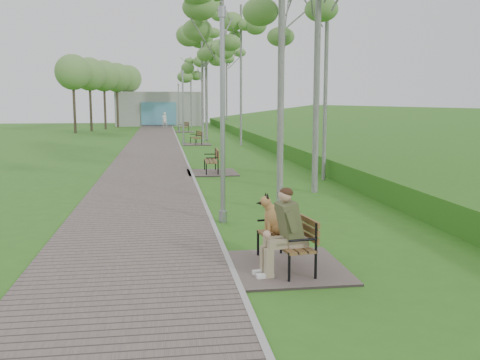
% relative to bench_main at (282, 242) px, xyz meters
% --- Properties ---
extents(ground, '(120.00, 120.00, 0.00)m').
position_rel_bench_main_xyz_m(ground, '(-0.86, 5.87, -0.48)').
color(ground, '#32671D').
rests_on(ground, ground).
extents(walkway, '(3.50, 67.00, 0.04)m').
position_rel_bench_main_xyz_m(walkway, '(-2.61, 27.37, -0.46)').
color(walkway, '#61534E').
rests_on(walkway, ground).
extents(kerb, '(0.10, 67.00, 0.05)m').
position_rel_bench_main_xyz_m(kerb, '(-0.86, 27.37, -0.46)').
color(kerb, '#999993').
rests_on(kerb, ground).
extents(embankment, '(14.00, 70.00, 1.60)m').
position_rel_bench_main_xyz_m(embankment, '(11.14, 25.87, -0.48)').
color(embankment, '#397A21').
rests_on(embankment, ground).
extents(building_north, '(10.00, 5.20, 4.00)m').
position_rel_bench_main_xyz_m(building_north, '(-2.36, 56.85, 1.51)').
color(building_north, '#9E9E99').
rests_on(building_north, ground).
extents(bench_main, '(1.97, 2.19, 1.72)m').
position_rel_bench_main_xyz_m(bench_main, '(0.00, 0.00, 0.00)').
color(bench_main, '#61534E').
rests_on(bench_main, ground).
extents(bench_second, '(1.97, 2.19, 1.21)m').
position_rel_bench_main_xyz_m(bench_second, '(-0.07, 12.67, -0.26)').
color(bench_second, '#61534E').
rests_on(bench_second, ground).
extents(bench_third, '(1.84, 2.05, 1.13)m').
position_rel_bench_main_xyz_m(bench_third, '(0.24, 27.27, -0.28)').
color(bench_third, '#61534E').
rests_on(bench_third, ground).
extents(bench_far, '(1.91, 2.13, 1.18)m').
position_rel_bench_main_xyz_m(bench_far, '(-0.01, 42.39, -0.27)').
color(bench_far, '#61534E').
rests_on(bench_far, ground).
extents(lamp_post_near, '(0.19, 0.19, 5.02)m').
position_rel_bench_main_xyz_m(lamp_post_near, '(-0.60, 3.76, 1.86)').
color(lamp_post_near, gray).
rests_on(lamp_post_near, ground).
extents(lamp_post_second, '(0.19, 0.19, 4.88)m').
position_rel_bench_main_xyz_m(lamp_post_second, '(-0.62, 26.80, 1.80)').
color(lamp_post_second, gray).
rests_on(lamp_post_second, ground).
extents(lamp_post_third, '(0.17, 0.17, 4.50)m').
position_rel_bench_main_xyz_m(lamp_post_third, '(-0.44, 41.46, 1.62)').
color(lamp_post_third, gray).
rests_on(lamp_post_third, ground).
extents(pedestrian_near, '(0.72, 0.58, 1.71)m').
position_rel_bench_main_xyz_m(pedestrian_near, '(-1.74, 51.44, 0.37)').
color(pedestrian_near, white).
rests_on(pedestrian_near, ground).
extents(birch_near_a, '(2.59, 2.59, 7.56)m').
position_rel_bench_main_xyz_m(birch_near_a, '(2.68, 12.27, 5.45)').
color(birch_near_a, silver).
rests_on(birch_near_a, ground).
extents(birch_mid_a, '(2.47, 2.47, 8.57)m').
position_rel_bench_main_xyz_m(birch_mid_a, '(0.81, 16.31, 6.25)').
color(birch_mid_a, silver).
rests_on(birch_mid_a, ground).
extents(birch_mid_b, '(2.23, 2.23, 9.32)m').
position_rel_bench_main_xyz_m(birch_mid_b, '(3.10, 25.96, 6.83)').
color(birch_mid_b, silver).
rests_on(birch_mid_b, ground).
extents(birch_mid_c, '(2.36, 2.36, 8.16)m').
position_rel_bench_main_xyz_m(birch_mid_c, '(0.90, 29.91, 5.92)').
color(birch_mid_c, silver).
rests_on(birch_mid_c, ground).
extents(birch_far_b, '(2.93, 2.93, 10.89)m').
position_rel_bench_main_xyz_m(birch_far_b, '(1.27, 30.98, 8.07)').
color(birch_far_b, silver).
rests_on(birch_far_b, ground).
extents(birch_distant_a, '(2.46, 2.46, 7.81)m').
position_rel_bench_main_xyz_m(birch_distant_a, '(1.11, 48.90, 5.65)').
color(birch_distant_a, silver).
rests_on(birch_distant_a, ground).
extents(birch_distant_b, '(2.87, 2.87, 11.18)m').
position_rel_bench_main_xyz_m(birch_distant_b, '(5.12, 50.63, 8.29)').
color(birch_distant_b, silver).
rests_on(birch_distant_b, ground).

